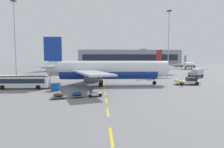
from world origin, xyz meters
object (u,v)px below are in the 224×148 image
Objects in this scene: airliner_far_right at (146,67)px; ground_crew_worker at (182,83)px; pushback_tug at (188,81)px; apron_light_mast_far at (169,35)px; airliner_foreground at (106,70)px; baggage_train at (77,95)px; uld_cargo_container at (56,87)px; apron_light_mast_near at (15,30)px; airliner_far_center at (60,65)px; catering_truck at (196,73)px; apron_shuttle_bus at (22,81)px; airliner_mid_left at (189,65)px.

airliner_far_right is 34.48m from ground_crew_worker.
pushback_tug is 40.75m from apron_light_mast_far.
baggage_train is (-5.57, -15.28, -3.42)m from airliner_foreground.
airliner_foreground is 20.34× the size of uld_cargo_container.
pushback_tug is at bearing -28.38° from apron_light_mast_near.
airliner_far_center is 3.79× the size of catering_truck.
pushback_tug is 40.85m from apron_shuttle_bus.
catering_truck is at bearing -80.11° from apron_light_mast_far.
airliner_foreground is 1.21× the size of apron_light_mast_far.
apron_light_mast_near is at bearing 168.67° from catering_truck.
ground_crew_worker is at bearing 25.85° from baggage_train.
baggage_train is 5.12× the size of ground_crew_worker.
airliner_foreground is 48.44m from apron_light_mast_far.
apron_light_mast_near is (-54.38, 34.42, 17.43)m from ground_crew_worker.
airliner_far_center is at bearing 113.09° from airliner_foreground.
ground_crew_worker is (37.47, 0.96, -0.78)m from apron_shuttle_bus.
airliner_mid_left reaches higher than ground_crew_worker.
uld_cargo_container is (12.86, -63.73, -2.58)m from airliner_far_center.
apron_light_mast_far is (-3.32, 19.04, 15.90)m from catering_truck.
airliner_foreground is at bearing 178.95° from pushback_tug.
airliner_far_right is at bearing 59.71° from airliner_foreground.
apron_light_mast_far is at bearing 99.89° from catering_truck.
airliner_far_center reaches higher than baggage_train.
airliner_far_center is 48.72m from airliner_far_right.
apron_shuttle_bus is at bearing -157.49° from catering_truck.
apron_shuttle_bus is 56.34m from catering_truck.
apron_shuttle_bus is 8.90m from uld_cargo_container.
catering_truck reaches higher than apron_shuttle_bus.
pushback_tug is 33.22m from uld_cargo_container.
uld_cargo_container is (-32.37, -7.50, -0.10)m from pushback_tug.
airliner_far_center is at bearing 128.81° from pushback_tug.
apron_light_mast_near is at bearing 139.65° from airliner_foreground.
airliner_far_right is (-3.50, 31.06, 2.37)m from pushback_tug.
airliner_foreground is 100.43m from airliner_mid_left.
apron_light_mast_far is (48.73, 40.60, 15.79)m from apron_shuttle_bus.
apron_light_mast_near reaches higher than apron_light_mast_far.
pushback_tug is 0.26× the size of airliner_mid_left.
airliner_far_center reaches higher than catering_truck.
ground_crew_worker is (23.84, 11.55, 0.44)m from baggage_train.
apron_shuttle_bus is at bearing -85.65° from airliner_far_center.
catering_truck is 50.32m from uld_cargo_container.
pushback_tug is 0.88× the size of catering_truck.
airliner_far_right is 48.23m from uld_cargo_container.
airliner_far_center is at bearing 104.38° from baggage_train.
airliner_mid_left is 0.82× the size of airliner_far_right.
uld_cargo_container is (8.25, -3.20, -0.95)m from apron_shuttle_bus.
airliner_foreground is at bearing -66.91° from airliner_far_center.
apron_light_mast_far is (29.53, 35.91, 13.59)m from airliner_foreground.
apron_shuttle_bus is (-19.20, -4.69, -2.20)m from airliner_foreground.
apron_shuttle_bus is 0.40× the size of apron_light_mast_near.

